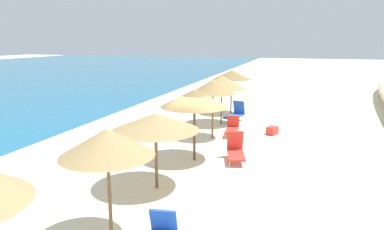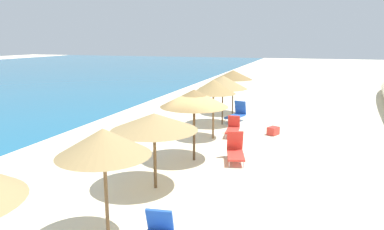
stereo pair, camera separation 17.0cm
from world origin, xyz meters
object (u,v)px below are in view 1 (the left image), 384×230
at_px(beach_umbrella_3, 194,98).
at_px(beach_umbrella_5, 222,82).
at_px(beach_umbrella_2, 156,122).
at_px(lounge_chair_1, 232,128).
at_px(beach_umbrella_4, 213,87).
at_px(lounge_chair_3, 235,114).
at_px(beach_umbrella_1, 107,142).
at_px(cooler_box, 272,131).
at_px(lounge_chair_4, 236,150).
at_px(beach_umbrella_6, 232,75).

relative_size(beach_umbrella_3, beach_umbrella_5, 1.03).
bearing_deg(beach_umbrella_2, lounge_chair_1, -8.25).
xyz_separation_m(beach_umbrella_3, beach_umbrella_4, (3.20, 0.11, 0.03)).
bearing_deg(lounge_chair_3, beach_umbrella_1, 102.69).
bearing_deg(beach_umbrella_1, beach_umbrella_3, -1.12).
bearing_deg(beach_umbrella_4, beach_umbrella_3, -177.98).
relative_size(beach_umbrella_5, cooler_box, 4.80).
distance_m(beach_umbrella_5, lounge_chair_4, 6.29).
distance_m(beach_umbrella_3, lounge_chair_3, 7.34).
xyz_separation_m(beach_umbrella_1, beach_umbrella_6, (15.07, 0.32, 0.07)).
relative_size(beach_umbrella_2, beach_umbrella_3, 0.97).
relative_size(beach_umbrella_3, lounge_chair_1, 2.05).
height_order(beach_umbrella_4, beach_umbrella_6, beach_umbrella_4).
bearing_deg(lounge_chair_1, beach_umbrella_4, 39.43).
distance_m(lounge_chair_3, cooler_box, 3.26).
bearing_deg(lounge_chair_3, lounge_chair_1, 112.29).
xyz_separation_m(beach_umbrella_6, cooler_box, (-4.35, -2.94, -2.23)).
xyz_separation_m(beach_umbrella_2, beach_umbrella_4, (6.08, -0.22, 0.33)).
distance_m(beach_umbrella_2, cooler_box, 8.34).
distance_m(beach_umbrella_1, cooler_box, 11.25).
xyz_separation_m(beach_umbrella_1, beach_umbrella_5, (12.09, 0.26, -0.04)).
distance_m(beach_umbrella_3, cooler_box, 5.79).
height_order(beach_umbrella_5, beach_umbrella_6, beach_umbrella_6).
xyz_separation_m(beach_umbrella_2, lounge_chair_4, (3.28, -1.85, -1.68)).
bearing_deg(lounge_chair_1, beach_umbrella_2, 76.12).
relative_size(beach_umbrella_6, cooler_box, 4.90).
bearing_deg(beach_umbrella_2, lounge_chair_4, -29.34).
height_order(beach_umbrella_2, beach_umbrella_4, beach_umbrella_4).
height_order(beach_umbrella_1, beach_umbrella_5, beach_umbrella_1).
bearing_deg(beach_umbrella_1, lounge_chair_1, -4.49).
relative_size(lounge_chair_1, lounge_chair_4, 0.89).
bearing_deg(beach_umbrella_4, lounge_chair_3, -5.01).
xyz_separation_m(beach_umbrella_5, lounge_chair_4, (-5.70, -1.89, -1.88)).
bearing_deg(beach_umbrella_3, beach_umbrella_6, 2.78).
relative_size(beach_umbrella_1, lounge_chair_4, 1.78).
bearing_deg(cooler_box, beach_umbrella_3, 152.26).
xyz_separation_m(lounge_chair_1, cooler_box, (0.76, -1.83, -0.19)).
bearing_deg(beach_umbrella_6, beach_umbrella_3, -177.22).
height_order(beach_umbrella_4, lounge_chair_1, beach_umbrella_4).
distance_m(beach_umbrella_2, lounge_chair_3, 10.10).
relative_size(beach_umbrella_1, lounge_chair_3, 1.61).
height_order(lounge_chair_1, cooler_box, lounge_chair_1).
relative_size(lounge_chair_1, lounge_chair_3, 0.81).
bearing_deg(lounge_chair_3, lounge_chair_4, 115.16).
distance_m(beach_umbrella_1, beach_umbrella_3, 5.98).
bearing_deg(lounge_chair_4, beach_umbrella_6, -92.28).
relative_size(beach_umbrella_4, beach_umbrella_6, 1.02).
relative_size(beach_umbrella_1, beach_umbrella_4, 0.96).
bearing_deg(beach_umbrella_4, cooler_box, -59.46).
xyz_separation_m(beach_umbrella_3, lounge_chair_4, (0.41, -1.52, -1.97)).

